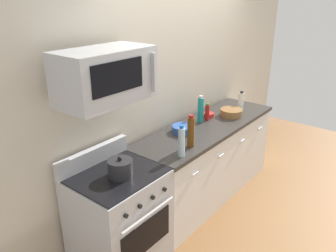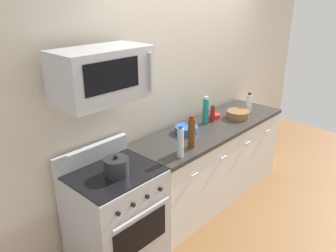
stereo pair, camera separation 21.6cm
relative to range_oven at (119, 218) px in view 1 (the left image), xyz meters
name	(u,v)px [view 1 (the left image)]	position (x,y,z in m)	size (l,w,h in m)	color
ground_plane	(205,193)	(1.44, 0.00, -0.47)	(6.25, 6.25, 0.00)	brown
back_wall	(180,82)	(1.44, 0.41, 0.88)	(5.21, 0.10, 2.70)	beige
counter_unit	(207,160)	(1.44, 0.00, -0.01)	(2.12, 0.66, 0.92)	white
range_oven	(119,218)	(0.00, 0.00, 0.00)	(0.76, 0.69, 1.07)	#B7BABF
microwave	(106,76)	(0.00, 0.04, 1.28)	(0.74, 0.44, 0.40)	#B7BABF
bottle_wine_amber	(191,132)	(0.83, -0.18, 0.61)	(0.07, 0.07, 0.33)	#59330F
bottle_hot_sauce_red	(207,112)	(1.54, 0.09, 0.55)	(0.05, 0.05, 0.20)	#B21914
bottle_water_clear	(181,142)	(0.60, -0.23, 0.60)	(0.06, 0.06, 0.31)	silver
bottle_vinegar_white	(241,101)	(2.14, -0.04, 0.57)	(0.07, 0.07, 0.24)	silver
bottle_sparkling_teal	(201,110)	(1.45, 0.12, 0.60)	(0.07, 0.07, 0.32)	#197F7A
bowl_blue_mixing	(183,129)	(1.08, 0.09, 0.49)	(0.25, 0.25, 0.07)	#2D519E
bowl_wooden_salad	(231,112)	(1.85, -0.07, 0.50)	(0.27, 0.27, 0.09)	brown
bowl_red_small	(209,115)	(1.66, 0.13, 0.48)	(0.13, 0.13, 0.05)	#B72D28
stockpot	(120,168)	(0.00, -0.05, 0.53)	(0.21, 0.21, 0.18)	#262628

